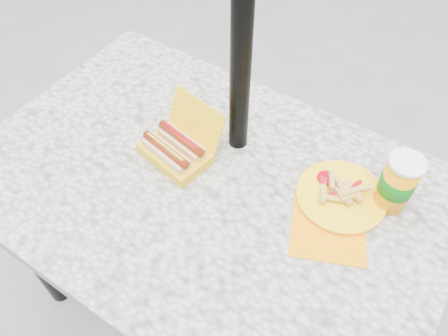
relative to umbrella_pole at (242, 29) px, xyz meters
The scene contains 6 objects.
ground 1.11m from the umbrella_pole, 90.00° to the right, with size 60.00×60.00×0.00m, color slate.
picnic_table 0.49m from the umbrella_pole, 90.00° to the right, with size 1.20×0.80×0.75m.
umbrella_pole is the anchor object (origin of this frame).
hotdog_box 0.36m from the umbrella_pole, 128.44° to the right, with size 0.20×0.19×0.14m.
fries_plate 0.46m from the umbrella_pole, ahead, with size 0.23×0.32×0.04m.
soda_cup 0.49m from the umbrella_pole, ahead, with size 0.08×0.08×0.15m.
Camera 1 is at (0.41, -0.53, 1.62)m, focal length 35.00 mm.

